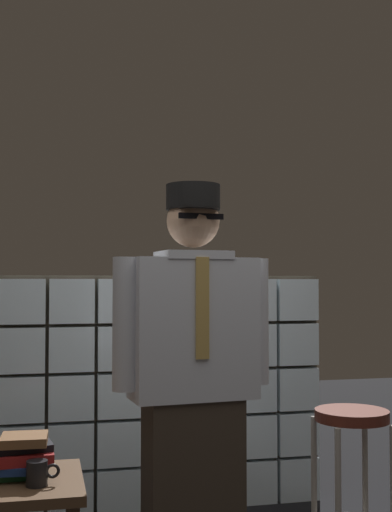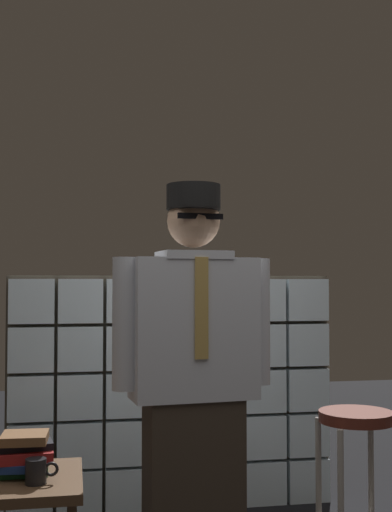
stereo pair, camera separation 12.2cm
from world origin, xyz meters
name	(u,v)px [view 2 (the right image)]	position (x,y,z in m)	size (l,w,h in m)	color
glass_block_wall	(174,393)	(0.00, 1.47, 0.68)	(1.94, 0.10, 1.39)	silver
standing_person	(194,381)	(-0.09, 0.36, 0.91)	(0.70, 0.32, 1.75)	#382D23
bar_stool	(356,453)	(0.69, 0.45, 0.55)	(0.34, 0.34, 0.74)	#592319
side_table	(15,497)	(-0.81, 0.30, 0.49)	(0.52, 0.52, 0.56)	#513823
book_stack	(22,454)	(-0.78, 0.34, 0.64)	(0.26, 0.21, 0.17)	#1E592D
coffee_mug	(37,471)	(-0.72, 0.21, 0.61)	(0.13, 0.08, 0.09)	black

